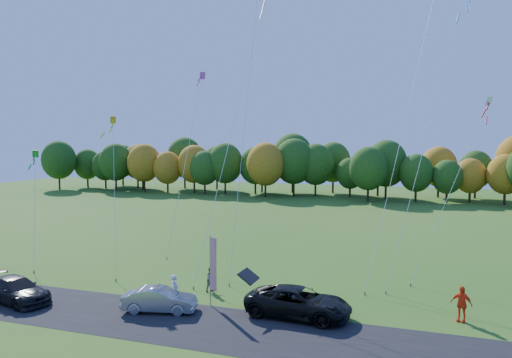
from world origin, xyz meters
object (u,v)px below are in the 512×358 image
(feather_flag, at_px, (213,263))
(person_east, at_px, (461,304))
(silver_sedan, at_px, (160,300))
(black_suv, at_px, (299,302))

(feather_flag, bearing_deg, person_east, 8.60)
(person_east, height_order, feather_flag, feather_flag)
(silver_sedan, bearing_deg, feather_flag, -66.69)
(silver_sedan, bearing_deg, person_east, -90.48)
(black_suv, distance_m, silver_sedan, 7.90)
(silver_sedan, height_order, person_east, person_east)
(person_east, bearing_deg, feather_flag, -149.72)
(black_suv, distance_m, person_east, 8.73)
(black_suv, height_order, person_east, person_east)
(black_suv, xyz_separation_m, silver_sedan, (-7.69, -1.79, -0.12))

